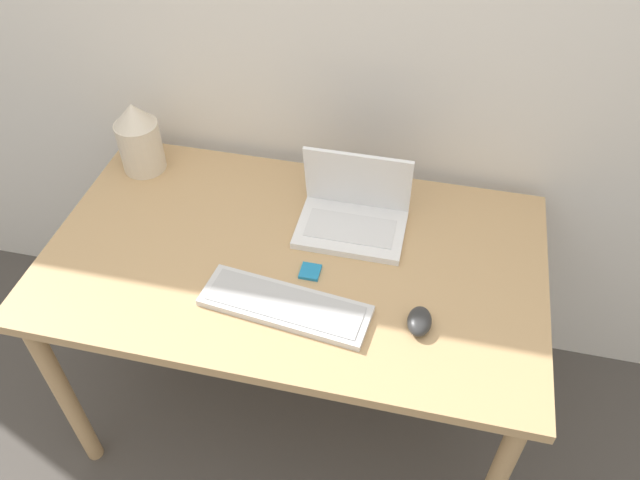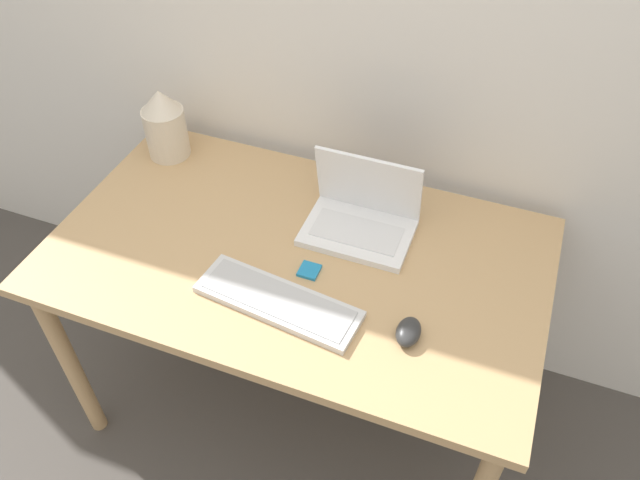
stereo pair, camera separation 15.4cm
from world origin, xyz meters
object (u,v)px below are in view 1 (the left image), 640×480
(laptop, at_px, (353,212))
(keyboard, at_px, (285,305))
(mp3_player, at_px, (310,272))
(mouse, at_px, (419,321))
(vase, at_px, (139,138))

(laptop, height_order, keyboard, laptop)
(laptop, distance_m, keyboard, 0.35)
(mp3_player, bearing_deg, mouse, -20.66)
(laptop, relative_size, vase, 1.30)
(laptop, distance_m, mp3_player, 0.22)
(laptop, height_order, vase, vase)
(vase, relative_size, mp3_player, 4.19)
(laptop, xyz_separation_m, vase, (-0.67, 0.11, 0.06))
(laptop, height_order, mp3_player, laptop)
(vase, bearing_deg, mouse, -25.59)
(laptop, distance_m, mouse, 0.38)
(mouse, distance_m, mp3_player, 0.31)
(keyboard, distance_m, vase, 0.72)
(mouse, relative_size, mp3_player, 1.63)
(mouse, bearing_deg, keyboard, -177.04)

